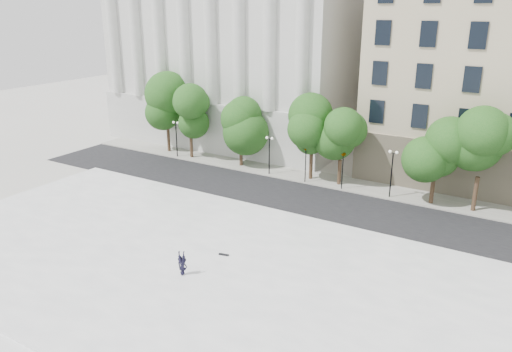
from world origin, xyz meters
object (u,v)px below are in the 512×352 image
object	(u,v)px
traffic_light_west	(306,146)
person_lying	(183,271)
skateboard	(224,255)
traffic_light_east	(343,153)

from	to	relation	value
traffic_light_west	person_lying	bearing A→B (deg)	-85.86
traffic_light_west	person_lying	size ratio (longest dim) A/B	2.60
skateboard	traffic_light_east	bearing A→B (deg)	72.03
traffic_light_west	person_lying	xyz separation A→B (m)	(1.50, -20.77, -3.08)
traffic_light_east	person_lying	distance (m)	21.11
traffic_light_east	person_lying	world-z (taller)	traffic_light_east
traffic_light_east	skateboard	distance (m)	17.63
person_lying	skateboard	size ratio (longest dim) A/B	2.30
traffic_light_west	traffic_light_east	size ratio (longest dim) A/B	1.02
traffic_light_west	skateboard	bearing A→B (deg)	-82.66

